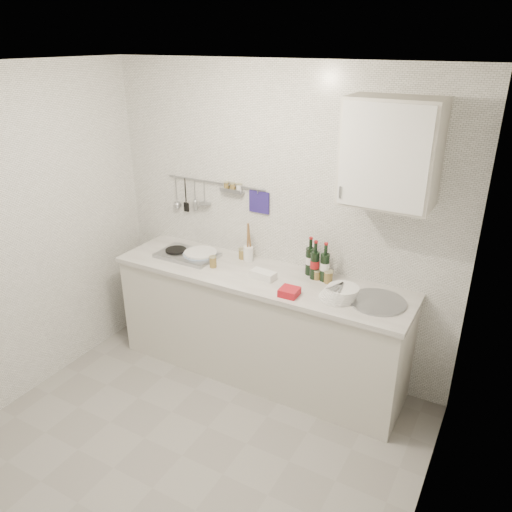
{
  "coord_description": "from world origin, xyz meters",
  "views": [
    {
      "loc": [
        1.7,
        -2.01,
        2.63
      ],
      "look_at": [
        0.08,
        0.9,
        1.17
      ],
      "focal_mm": 35.0,
      "sensor_mm": 36.0,
      "label": 1
    }
  ],
  "objects": [
    {
      "name": "ceiling",
      "position": [
        0.0,
        0.0,
        2.5
      ],
      "size": [
        3.0,
        3.0,
        0.0
      ],
      "primitive_type": "plane",
      "rotation": [
        3.14,
        0.0,
        0.0
      ],
      "color": "silver",
      "rests_on": "back_wall"
    },
    {
      "name": "jar_c",
      "position": [
        0.53,
        1.23,
        0.97
      ],
      "size": [
        0.07,
        0.07,
        0.1
      ],
      "rotation": [
        0.0,
        0.0,
        0.1
      ],
      "color": "olive",
      "rests_on": "counter"
    },
    {
      "name": "wall_right",
      "position": [
        1.5,
        0.0,
        1.25
      ],
      "size": [
        0.02,
        2.8,
        2.5
      ],
      "primitive_type": "cube",
      "color": "silver",
      "rests_on": "floor"
    },
    {
      "name": "jar_b",
      "position": [
        0.43,
        1.24,
        0.96
      ],
      "size": [
        0.07,
        0.07,
        0.08
      ],
      "rotation": [
        0.0,
        0.0,
        -0.07
      ],
      "color": "olive",
      "rests_on": "counter"
    },
    {
      "name": "wall_left",
      "position": [
        -1.5,
        0.0,
        1.25
      ],
      "size": [
        0.02,
        2.8,
        2.5
      ],
      "primitive_type": "cube",
      "color": "silver",
      "rests_on": "floor"
    },
    {
      "name": "jar_d",
      "position": [
        -0.39,
        1.03,
        0.97
      ],
      "size": [
        0.06,
        0.06,
        0.1
      ],
      "rotation": [
        0.0,
        0.0,
        -0.01
      ],
      "color": "olive",
      "rests_on": "counter"
    },
    {
      "name": "counter",
      "position": [
        0.01,
        1.1,
        0.43
      ],
      "size": [
        2.44,
        0.64,
        0.96
      ],
      "color": "beige",
      "rests_on": "floor"
    },
    {
      "name": "jar_a",
      "position": [
        -0.27,
        1.3,
        0.97
      ],
      "size": [
        0.07,
        0.07,
        0.09
      ],
      "rotation": [
        0.0,
        0.0,
        0.32
      ],
      "color": "olive",
      "rests_on": "counter"
    },
    {
      "name": "utensil_crock",
      "position": [
        -0.2,
        1.28,
        1.0
      ],
      "size": [
        0.08,
        0.08,
        0.34
      ],
      "rotation": [
        0.0,
        0.0,
        0.07
      ],
      "color": "white",
      "rests_on": "counter"
    },
    {
      "name": "wall_rail",
      "position": [
        -0.6,
        1.37,
        1.43
      ],
      "size": [
        0.98,
        0.09,
        0.34
      ],
      "color": "#93969B",
      "rests_on": "back_wall"
    },
    {
      "name": "wine_bottles",
      "position": [
        0.41,
        1.26,
        1.07
      ],
      "size": [
        0.22,
        0.12,
        0.31
      ],
      "rotation": [
        0.0,
        0.0,
        -0.33
      ],
      "color": "black",
      "rests_on": "counter"
    },
    {
      "name": "butter_dish",
      "position": [
        0.06,
        1.05,
        0.95
      ],
      "size": [
        0.2,
        0.12,
        0.06
      ],
      "primitive_type": "cube",
      "rotation": [
        0.0,
        0.0,
        -0.09
      ],
      "color": "white",
      "rests_on": "counter"
    },
    {
      "name": "plate_stack_sink",
      "position": [
        0.69,
        1.03,
        0.96
      ],
      "size": [
        0.28,
        0.27,
        0.1
      ],
      "rotation": [
        0.0,
        0.0,
        -0.14
      ],
      "color": "white",
      "rests_on": "counter"
    },
    {
      "name": "plate_stack_hob",
      "position": [
        -0.6,
        1.13,
        0.95
      ],
      "size": [
        0.31,
        0.3,
        0.05
      ],
      "rotation": [
        0.0,
        0.0,
        -0.1
      ],
      "color": "#4F79B5",
      "rests_on": "counter"
    },
    {
      "name": "strawberry_punnet",
      "position": [
        0.36,
        0.9,
        0.95
      ],
      "size": [
        0.14,
        0.14,
        0.06
      ],
      "primitive_type": "cube",
      "rotation": [
        0.0,
        0.0,
        0.03
      ],
      "color": "red",
      "rests_on": "counter"
    },
    {
      "name": "floor",
      "position": [
        0.0,
        0.0,
        0.0
      ],
      "size": [
        3.0,
        3.0,
        0.0
      ],
      "primitive_type": "plane",
      "color": "gray",
      "rests_on": "ground"
    },
    {
      "name": "back_wall",
      "position": [
        0.0,
        1.4,
        1.25
      ],
      "size": [
        3.0,
        0.02,
        2.5
      ],
      "primitive_type": "cube",
      "color": "silver",
      "rests_on": "floor"
    },
    {
      "name": "wall_cabinet",
      "position": [
        0.9,
        1.22,
        1.95
      ],
      "size": [
        0.6,
        0.38,
        0.7
      ],
      "color": "beige",
      "rests_on": "back_wall"
    }
  ]
}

